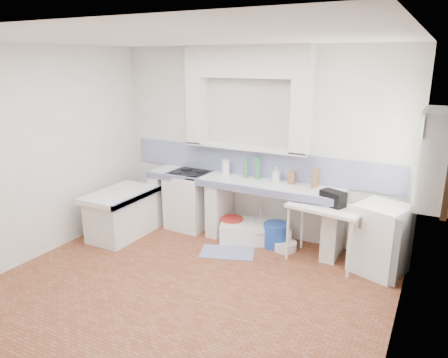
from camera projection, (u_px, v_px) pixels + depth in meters
The scene contains 36 objects.
floor at pixel (184, 290), 4.92m from camera, with size 4.50×4.50×0.00m, color brown.
ceiling at pixel (177, 38), 4.16m from camera, with size 4.50×4.50×0.00m, color white.
wall_back at pixel (255, 143), 6.24m from camera, with size 4.50×4.50×0.00m, color white.
wall_front at pixel (17, 243), 2.84m from camera, with size 4.50×4.50×0.00m, color white.
wall_left at pixel (38, 154), 5.55m from camera, with size 4.50×4.50×0.00m, color white.
wall_right at pixel (405, 208), 3.53m from camera, with size 4.50×4.50×0.00m, color white.
alcove_mass at pixel (247, 61), 5.86m from camera, with size 1.90×0.25×0.45m, color white.
window_frame at pixel (437, 158), 4.41m from camera, with size 0.35×0.86×1.06m, color #3D2513.
lace_valance at pixel (426, 121), 4.38m from camera, with size 0.01×0.84×0.24m, color white.
counter_slab at pixel (240, 182), 6.18m from camera, with size 3.00×0.60×0.08m, color white.
counter_lip at pixel (232, 187), 5.94m from camera, with size 3.00×0.04×0.10m, color navy.
counter_pier_left at pixel (164, 197), 6.93m from camera, with size 0.20×0.55×0.82m, color white.
counter_pier_mid at pixel (219, 207), 6.46m from camera, with size 0.20×0.55×0.82m, color white.
counter_pier_right at pixel (333, 228), 5.67m from camera, with size 0.20×0.55×0.82m, color white.
peninsula_top at pixel (120, 194), 6.27m from camera, with size 0.70×1.10×0.08m, color white.
peninsula_base at pixel (122, 216), 6.37m from camera, with size 0.60×1.00×0.62m, color white.
peninsula_lip at pixel (138, 198), 6.12m from camera, with size 0.04×1.10×0.10m, color navy.
backsplash at pixel (255, 163), 6.31m from camera, with size 4.27×0.03×0.40m, color navy.
stove at pixel (189, 201), 6.69m from camera, with size 0.61×0.59×0.87m, color white.
sink at pixel (255, 232), 6.26m from camera, with size 1.02×0.55×0.25m, color white.
side_table at pixel (324, 234), 5.51m from camera, with size 0.94×0.52×0.04m, color white.
fridge at pixel (380, 239), 5.24m from camera, with size 0.57×0.57×0.89m, color white.
bucket_red at pixel (232, 227), 6.35m from camera, with size 0.33×0.33×0.31m, color #AE251F.
bucket_orange at pixel (244, 234), 6.17m from camera, with size 0.29×0.29×0.27m, color #C03F26.
bucket_blue at pixel (276, 235), 6.04m from camera, with size 0.37×0.37×0.34m, color #204AAE.
basin_white at pixel (285, 246), 5.93m from camera, with size 0.32×0.32×0.12m, color white.
water_bottle_a at pixel (255, 227), 6.41m from camera, with size 0.08×0.08×0.29m, color silver.
water_bottle_b at pixel (258, 229), 6.36m from camera, with size 0.07×0.07×0.27m, color silver.
black_bag at pixel (333, 198), 5.38m from camera, with size 0.31×0.18×0.20m, color black.
green_bottle_a at pixel (246, 168), 6.24m from camera, with size 0.06×0.06×0.29m, color #337B48.
green_bottle_b at pixel (257, 168), 6.16m from camera, with size 0.07×0.07×0.34m, color #337B48.
knife_block at pixel (292, 177), 5.94m from camera, with size 0.09×0.07×0.19m, color brown.
cutting_board at pixel (315, 178), 5.77m from camera, with size 0.02×0.19×0.27m, color brown.
paper_towel at pixel (226, 167), 6.40m from camera, with size 0.12×0.12×0.23m, color white.
soap_bottle at pixel (276, 174), 6.04m from camera, with size 0.10×0.10×0.22m, color white.
rug at pixel (227, 252), 5.86m from camera, with size 0.74×0.42×0.01m, color navy.
Camera 1 is at (2.46, -3.65, 2.59)m, focal length 33.71 mm.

